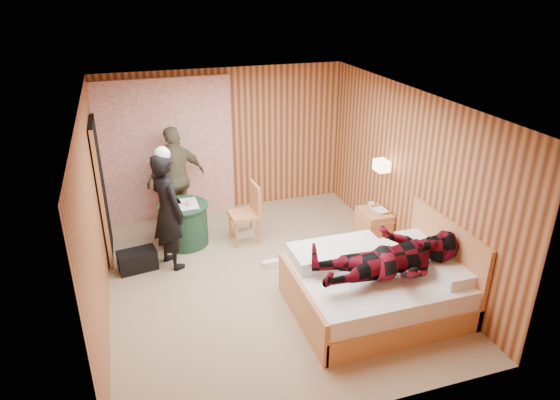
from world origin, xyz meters
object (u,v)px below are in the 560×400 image
object	(u,v)px
nightstand	(373,227)
man_on_bed	(393,248)
duffel_bag	(138,260)
man_at_table	(176,178)
round_table	(184,224)
chair_far	(176,197)
wall_lamp	(382,165)
woman_standing	(168,211)
chair_near	(249,208)
bed	(377,286)

from	to	relation	value
nightstand	man_on_bed	bearing A→B (deg)	-112.51
duffel_bag	man_at_table	xyz separation A→B (m)	(0.76, 1.21, 0.71)
man_on_bed	round_table	bearing A→B (deg)	128.20
chair_far	man_on_bed	distance (m)	3.90
nightstand	man_on_bed	world-z (taller)	man_on_bed
man_at_table	wall_lamp	bearing A→B (deg)	131.04
nightstand	woman_standing	distance (m)	3.15
wall_lamp	man_at_table	world-z (taller)	man_at_table
nightstand	chair_near	bearing A→B (deg)	159.64
chair_far	duffel_bag	world-z (taller)	chair_far
wall_lamp	nightstand	bearing A→B (deg)	157.10
chair_far	man_on_bed	size ratio (longest dim) A/B	0.53
bed	round_table	bearing A→B (deg)	130.38
bed	man_at_table	distance (m)	3.72
wall_lamp	bed	size ratio (longest dim) A/B	0.13
bed	duffel_bag	xyz separation A→B (m)	(-2.81, 1.85, -0.16)
nightstand	chair_far	bearing A→B (deg)	152.32
nightstand	woman_standing	bearing A→B (deg)	174.22
wall_lamp	man_on_bed	xyz separation A→B (m)	(-0.77, -1.74, -0.33)
chair_near	woman_standing	distance (m)	1.34
nightstand	woman_standing	xyz separation A→B (m)	(-3.08, 0.31, 0.57)
chair_far	duffel_bag	xyz separation A→B (m)	(-0.73, -1.18, -0.39)
bed	chair_near	bearing A→B (deg)	115.87
round_table	woman_standing	world-z (taller)	woman_standing
wall_lamp	duffel_bag	distance (m)	3.81
nightstand	chair_near	world-z (taller)	chair_near
round_table	woman_standing	distance (m)	0.82
chair_far	woman_standing	size ratio (longest dim) A/B	0.54
man_on_bed	chair_near	bearing A→B (deg)	114.24
wall_lamp	chair_far	world-z (taller)	wall_lamp
duffel_bag	woman_standing	bearing A→B (deg)	-9.31
man_at_table	nightstand	bearing A→B (deg)	130.96
chair_far	chair_near	distance (m)	1.30
woman_standing	bed	bearing A→B (deg)	-153.10
wall_lamp	man_on_bed	distance (m)	1.93
bed	chair_near	distance (m)	2.47
bed	nightstand	world-z (taller)	bed
duffel_bag	woman_standing	world-z (taller)	woman_standing
chair_near	wall_lamp	bearing A→B (deg)	66.14
duffel_bag	woman_standing	distance (m)	0.86
chair_far	woman_standing	bearing A→B (deg)	-123.98
woman_standing	man_on_bed	world-z (taller)	man_on_bed
chair_near	man_at_table	bearing A→B (deg)	-134.09
chair_far	round_table	bearing A→B (deg)	-109.59
nightstand	man_on_bed	size ratio (longest dim) A/B	0.32
man_at_table	man_on_bed	xyz separation A→B (m)	(2.08, -3.28, 0.11)
bed	duffel_bag	size ratio (longest dim) A/B	3.77
bed	duffel_bag	distance (m)	3.37
bed	man_on_bed	distance (m)	0.70
nightstand	round_table	xyz separation A→B (m)	(-2.81, 0.88, 0.06)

